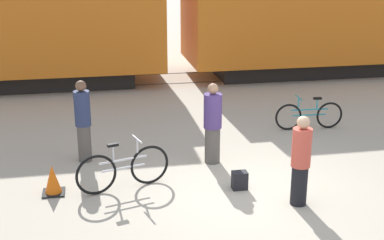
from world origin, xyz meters
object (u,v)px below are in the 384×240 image
(person_in_purple, at_px, (213,124))
(person_in_red, at_px, (301,161))
(person_in_navy, at_px, (83,121))
(backpack, at_px, (240,180))
(traffic_cone, at_px, (53,181))
(bicycle_teal, at_px, (309,115))
(bicycle_silver, at_px, (123,169))

(person_in_purple, xyz_separation_m, person_in_red, (1.05, -2.13, -0.03))
(person_in_navy, xyz_separation_m, backpack, (2.81, -1.92, -0.70))
(person_in_navy, bearing_deg, person_in_red, -146.81)
(person_in_navy, height_order, backpack, person_in_navy)
(person_in_navy, relative_size, traffic_cone, 3.15)
(bicycle_teal, bearing_deg, person_in_red, -114.91)
(bicycle_teal, relative_size, person_in_navy, 0.99)
(bicycle_silver, bearing_deg, bicycle_teal, 28.72)
(bicycle_teal, distance_m, person_in_purple, 3.27)
(person_in_purple, relative_size, traffic_cone, 3.07)
(person_in_purple, distance_m, traffic_cone, 3.35)
(bicycle_teal, bearing_deg, person_in_navy, -169.01)
(bicycle_teal, bearing_deg, backpack, -131.02)
(bicycle_teal, xyz_separation_m, bicycle_silver, (-4.69, -2.57, 0.05))
(person_in_navy, bearing_deg, person_in_purple, -122.64)
(bicycle_teal, bearing_deg, person_in_purple, -149.95)
(bicycle_teal, relative_size, traffic_cone, 3.11)
(backpack, height_order, traffic_cone, traffic_cone)
(person_in_red, bearing_deg, person_in_purple, 142.40)
(person_in_red, height_order, backpack, person_in_red)
(person_in_red, distance_m, traffic_cone, 4.43)
(person_in_red, bearing_deg, traffic_cone, -170.05)
(backpack, distance_m, traffic_cone, 3.41)
(bicycle_teal, xyz_separation_m, backpack, (-2.58, -2.97, -0.18))
(person_in_navy, bearing_deg, traffic_cone, 138.46)
(person_in_red, bearing_deg, person_in_navy, 169.63)
(bicycle_silver, height_order, traffic_cone, bicycle_silver)
(person_in_red, relative_size, backpack, 4.74)
(bicycle_teal, relative_size, person_in_purple, 1.01)
(person_in_red, distance_m, person_in_navy, 4.54)
(person_in_purple, bearing_deg, traffic_cone, 56.09)
(bicycle_silver, bearing_deg, person_in_red, -21.89)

